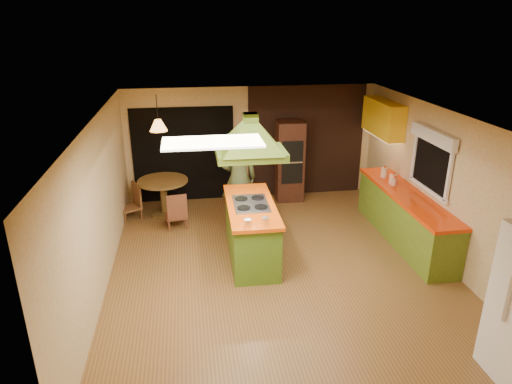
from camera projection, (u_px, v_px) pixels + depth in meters
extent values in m
plane|color=brown|center=(279.00, 266.00, 7.60)|extent=(6.50, 6.50, 0.00)
plane|color=beige|center=(251.00, 143.00, 10.15)|extent=(5.50, 0.00, 5.50)
plane|color=beige|center=(352.00, 327.00, 4.15)|extent=(5.50, 0.00, 5.50)
plane|color=beige|center=(99.00, 207.00, 6.76)|extent=(0.00, 6.50, 6.50)
plane|color=beige|center=(443.00, 187.00, 7.54)|extent=(0.00, 6.50, 6.50)
plane|color=silver|center=(282.00, 118.00, 6.70)|extent=(6.50, 6.50, 0.00)
cube|color=#381E14|center=(306.00, 141.00, 10.31)|extent=(2.64, 0.03, 2.50)
cube|color=black|center=(184.00, 155.00, 9.99)|extent=(2.20, 0.03, 2.10)
cube|color=olive|center=(404.00, 219.00, 8.34)|extent=(0.58, 3.00, 0.86)
cube|color=#E53807|center=(407.00, 195.00, 8.18)|extent=(0.62, 3.05, 0.06)
cube|color=yellow|center=(383.00, 118.00, 9.29)|extent=(0.34, 1.40, 0.70)
cube|color=black|center=(432.00, 163.00, 7.79)|extent=(0.03, 1.16, 0.96)
cube|color=white|center=(433.00, 136.00, 7.62)|extent=(0.10, 1.35, 0.22)
cube|color=white|center=(213.00, 142.00, 5.44)|extent=(1.20, 0.60, 0.03)
cube|color=#578320|center=(251.00, 232.00, 7.75)|extent=(0.76, 1.89, 0.92)
cube|color=#F65408|center=(251.00, 206.00, 7.57)|extent=(0.83, 1.98, 0.06)
cube|color=silver|center=(251.00, 204.00, 7.56)|extent=(0.59, 0.84, 0.02)
cube|color=#4F6719|center=(251.00, 154.00, 7.25)|extent=(1.11, 0.80, 0.13)
pyramid|color=#4F6719|center=(251.00, 122.00, 7.06)|extent=(1.11, 0.80, 0.45)
cube|color=#4F6719|center=(251.00, 117.00, 7.04)|extent=(0.22, 0.22, 0.13)
imported|color=#414C28|center=(239.00, 179.00, 8.79)|extent=(0.75, 0.53, 1.93)
cube|color=#472317|center=(289.00, 161.00, 10.11)|extent=(0.61, 0.60, 1.79)
cube|color=black|center=(293.00, 151.00, 9.73)|extent=(0.46, 0.03, 0.45)
cube|color=black|center=(292.00, 174.00, 9.91)|extent=(0.46, 0.03, 0.45)
cylinder|color=brown|center=(163.00, 181.00, 9.32)|extent=(1.02, 1.02, 0.05)
cylinder|color=brown|center=(164.00, 197.00, 9.45)|extent=(0.14, 0.14, 0.72)
cylinder|color=brown|center=(165.00, 213.00, 9.58)|extent=(0.57, 0.57, 0.05)
cone|color=#FF9E3F|center=(158.00, 125.00, 8.91)|extent=(0.42, 0.42, 0.22)
cylinder|color=beige|center=(384.00, 172.00, 8.97)|extent=(0.17, 0.17, 0.19)
cylinder|color=#F8E2C7|center=(393.00, 179.00, 8.61)|extent=(0.14, 0.14, 0.19)
cylinder|color=beige|center=(394.00, 181.00, 8.56)|extent=(0.12, 0.12, 0.14)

